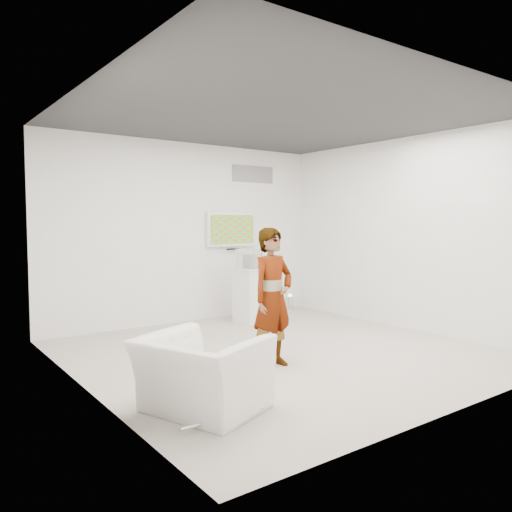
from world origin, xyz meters
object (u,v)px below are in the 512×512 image
object	(u,v)px
tv	(231,229)
pedestal	(249,295)
armchair	(202,374)
floor_uplight	(290,302)
person	(273,298)

from	to	relation	value
tv	pedestal	world-z (taller)	tv
armchair	floor_uplight	xyz separation A→B (m)	(3.97, 3.51, -0.19)
tv	person	bearing A→B (deg)	-114.78
pedestal	person	bearing A→B (deg)	-119.39
tv	floor_uplight	distance (m)	1.90
person	pedestal	bearing A→B (deg)	53.03
tv	person	size ratio (longest dim) A/B	0.62
floor_uplight	pedestal	bearing A→B (deg)	-158.44
person	pedestal	xyz separation A→B (m)	(1.27, 2.26, -0.35)
tv	armchair	bearing A→B (deg)	-126.72
floor_uplight	tv	bearing A→B (deg)	175.27
armchair	floor_uplight	distance (m)	5.30
person	floor_uplight	bearing A→B (deg)	39.29
armchair	pedestal	world-z (taller)	pedestal
pedestal	floor_uplight	size ratio (longest dim) A/B	3.21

